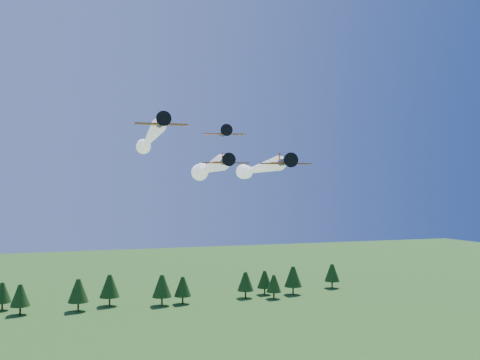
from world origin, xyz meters
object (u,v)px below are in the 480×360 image
object	(u,v)px
plane_lead	(207,169)
plane_left	(148,141)
plane_right	(255,169)
plane_slot	(224,133)

from	to	relation	value
plane_lead	plane_left	size ratio (longest dim) A/B	0.79
plane_lead	plane_right	size ratio (longest dim) A/B	0.85
plane_lead	plane_left	xyz separation A→B (m)	(-8.78, 15.70, 6.68)
plane_right	plane_lead	bearing A→B (deg)	-136.68
plane_right	plane_slot	xyz separation A→B (m)	(-13.23, -19.07, 5.46)
plane_lead	plane_right	xyz separation A→B (m)	(13.10, 8.10, 0.41)
plane_lead	plane_left	world-z (taller)	plane_left
plane_left	plane_right	world-z (taller)	plane_left
plane_left	plane_right	distance (m)	23.99
plane_right	plane_slot	distance (m)	23.84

